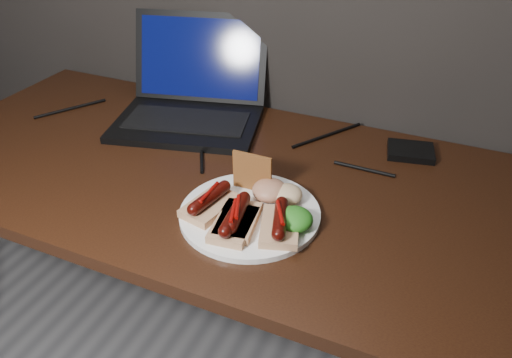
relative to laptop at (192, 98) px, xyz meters
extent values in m
cube|color=black|center=(0.14, -0.21, -0.07)|extent=(1.40, 0.70, 0.03)
cube|color=black|center=(-0.51, 0.09, -0.44)|extent=(0.05, 0.05, 0.72)
cube|color=black|center=(0.79, 0.09, -0.44)|extent=(0.05, 0.05, 0.72)
cube|color=black|center=(0.01, -0.06, -0.05)|extent=(0.42, 0.33, 0.02)
cube|color=black|center=(0.01, -0.06, -0.03)|extent=(0.34, 0.21, 0.00)
cube|color=black|center=(-0.03, 0.10, 0.08)|extent=(0.38, 0.18, 0.23)
cube|color=#100859|center=(-0.03, 0.10, 0.08)|extent=(0.34, 0.15, 0.20)
cube|color=black|center=(0.57, 0.04, -0.05)|extent=(0.12, 0.11, 0.02)
cylinder|color=black|center=(0.12, -0.16, -0.05)|extent=(0.10, 0.16, 0.01)
cylinder|color=black|center=(0.37, 0.04, -0.05)|extent=(0.13, 0.19, 0.01)
cylinder|color=black|center=(0.49, -0.08, -0.05)|extent=(0.14, 0.01, 0.01)
cylinder|color=black|center=(-0.33, -0.10, -0.05)|extent=(0.11, 0.18, 0.01)
cylinder|color=white|center=(0.32, -0.34, -0.05)|extent=(0.36, 0.36, 0.01)
cube|color=#E2B484|center=(0.25, -0.36, -0.03)|extent=(0.09, 0.13, 0.02)
cylinder|color=#440B04|center=(0.25, -0.36, -0.01)|extent=(0.04, 0.10, 0.02)
sphere|color=#440B04|center=(0.24, -0.41, -0.01)|extent=(0.02, 0.02, 0.02)
sphere|color=#440B04|center=(0.26, -0.32, -0.01)|extent=(0.02, 0.02, 0.02)
cylinder|color=#750805|center=(0.25, -0.36, 0.00)|extent=(0.01, 0.07, 0.01)
cube|color=#E2B484|center=(0.32, -0.38, -0.03)|extent=(0.09, 0.13, 0.02)
cylinder|color=#440B04|center=(0.32, -0.38, -0.01)|extent=(0.04, 0.10, 0.02)
sphere|color=#440B04|center=(0.33, -0.43, -0.01)|extent=(0.03, 0.02, 0.02)
sphere|color=#440B04|center=(0.31, -0.34, -0.01)|extent=(0.03, 0.02, 0.02)
cylinder|color=#750805|center=(0.32, -0.38, 0.00)|extent=(0.03, 0.07, 0.01)
cube|color=#E2B484|center=(0.40, -0.37, -0.03)|extent=(0.10, 0.13, 0.02)
cylinder|color=#440B04|center=(0.40, -0.37, -0.01)|extent=(0.05, 0.10, 0.02)
sphere|color=#440B04|center=(0.41, -0.41, -0.01)|extent=(0.03, 0.02, 0.02)
sphere|color=#440B04|center=(0.38, -0.32, -0.01)|extent=(0.02, 0.02, 0.02)
cylinder|color=#750805|center=(0.40, -0.37, 0.00)|extent=(0.04, 0.07, 0.01)
cube|color=#E2B484|center=(0.32, -0.40, -0.03)|extent=(0.08, 0.12, 0.02)
cylinder|color=#440B04|center=(0.32, -0.40, -0.01)|extent=(0.04, 0.10, 0.02)
sphere|color=#440B04|center=(0.32, -0.45, -0.01)|extent=(0.03, 0.02, 0.02)
sphere|color=#440B04|center=(0.31, -0.35, -0.01)|extent=(0.03, 0.02, 0.02)
cylinder|color=#750805|center=(0.32, -0.40, 0.00)|extent=(0.03, 0.07, 0.01)
cube|color=#9F5A2B|center=(0.30, -0.27, 0.00)|extent=(0.09, 0.01, 0.08)
ellipsoid|color=#175D12|center=(0.42, -0.35, -0.02)|extent=(0.07, 0.07, 0.04)
ellipsoid|color=maroon|center=(0.34, -0.28, -0.02)|extent=(0.07, 0.07, 0.04)
ellipsoid|color=beige|center=(0.38, -0.28, -0.02)|extent=(0.06, 0.06, 0.04)
camera|label=1|loc=(0.65, -1.05, 0.55)|focal=35.00mm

